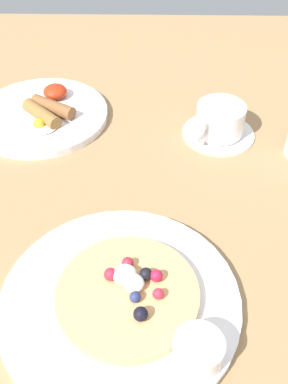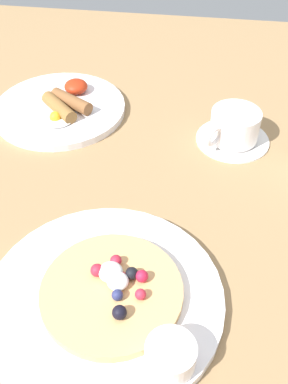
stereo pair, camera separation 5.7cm
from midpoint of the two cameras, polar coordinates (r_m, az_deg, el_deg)
name	(u,v)px [view 2 (the right image)]	position (r cm, az deg, el deg)	size (l,w,h in cm)	color
ground_plane	(121,211)	(68.02, -0.58, -2.50)	(189.67, 137.45, 3.00)	#98764E
pancake_plate	(104,298)	(55.98, -2.08, -13.37)	(28.88, 28.88, 1.39)	white
pancake_with_berries	(112,290)	(54.77, -0.99, -12.42)	(17.02, 17.02, 2.99)	tan
syrup_ramekin	(171,355)	(50.05, 6.81, -19.93)	(5.43, 5.43, 3.27)	white
breakfast_plate	(60,109)	(86.21, -8.68, 10.26)	(24.14, 24.14, 1.32)	white
fried_breakfast	(67,101)	(84.82, -7.78, 11.16)	(9.83, 14.66, 2.63)	brown
coffee_saucer	(232,139)	(80.30, 13.09, 6.44)	(12.51, 12.51, 0.68)	white
coffee_cup	(234,125)	(78.47, 13.37, 8.13)	(8.94, 9.73, 5.10)	white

